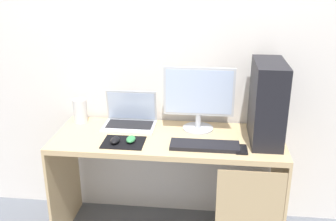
{
  "coord_description": "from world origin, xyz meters",
  "views": [
    {
      "loc": [
        0.25,
        -2.28,
        1.79
      ],
      "look_at": [
        0.0,
        0.0,
        0.93
      ],
      "focal_mm": 41.63,
      "sensor_mm": 36.0,
      "label": 1
    }
  ],
  "objects": [
    {
      "name": "mouse_right",
      "position": [
        -0.32,
        -0.14,
        0.78
      ],
      "size": [
        0.06,
        0.1,
        0.03
      ],
      "primitive_type": "ellipsoid",
      "color": "black",
      "rests_on": "mousepad"
    },
    {
      "name": "pc_tower",
      "position": [
        0.61,
        0.02,
        1.01
      ],
      "size": [
        0.18,
        0.4,
        0.5
      ],
      "primitive_type": "cube",
      "color": "black",
      "rests_on": "desk"
    },
    {
      "name": "speaker",
      "position": [
        -0.64,
        0.18,
        0.84
      ],
      "size": [
        0.1,
        0.1,
        0.17
      ],
      "primitive_type": "cylinder",
      "color": "silver",
      "rests_on": "desk"
    },
    {
      "name": "mouse_left",
      "position": [
        -0.22,
        -0.11,
        0.78
      ],
      "size": [
        0.06,
        0.1,
        0.03
      ],
      "primitive_type": "ellipsoid",
      "color": "#338C4C",
      "rests_on": "mousepad"
    },
    {
      "name": "cell_phone",
      "position": [
        0.46,
        -0.15,
        0.76
      ],
      "size": [
        0.07,
        0.13,
        0.01
      ],
      "primitive_type": "cube",
      "color": "black",
      "rests_on": "desk"
    },
    {
      "name": "monitor",
      "position": [
        0.19,
        0.14,
        0.98
      ],
      "size": [
        0.46,
        0.2,
        0.43
      ],
      "color": "#B7BCC6",
      "rests_on": "desk"
    },
    {
      "name": "keyboard",
      "position": [
        0.24,
        -0.13,
        0.77
      ],
      "size": [
        0.42,
        0.14,
        0.02
      ],
      "primitive_type": "cube",
      "color": "black",
      "rests_on": "desk"
    },
    {
      "name": "mousepad",
      "position": [
        -0.27,
        -0.12,
        0.76
      ],
      "size": [
        0.26,
        0.2,
        0.0
      ],
      "primitive_type": "cube",
      "color": "black",
      "rests_on": "desk"
    },
    {
      "name": "desk",
      "position": [
        0.02,
        -0.01,
        0.6
      ],
      "size": [
        1.48,
        0.56,
        0.75
      ],
      "color": "tan",
      "rests_on": "ground_plane"
    },
    {
      "name": "laptop",
      "position": [
        -0.28,
        0.16,
        0.8
      ],
      "size": [
        0.35,
        0.23,
        0.23
      ],
      "color": "#B7BCC6",
      "rests_on": "desk"
    },
    {
      "name": "wall_back",
      "position": [
        0.0,
        0.32,
        1.3
      ],
      "size": [
        4.0,
        0.05,
        2.6
      ],
      "color": "silver",
      "rests_on": "ground_plane"
    }
  ]
}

